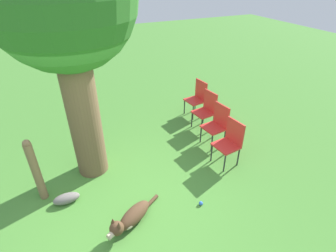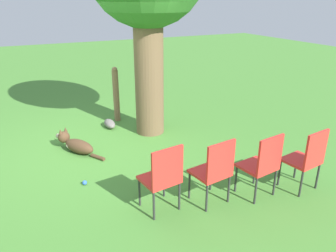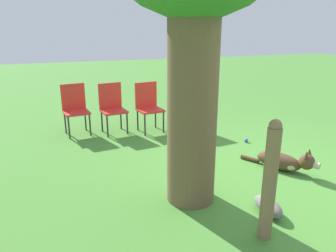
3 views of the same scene
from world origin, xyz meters
name	(u,v)px [view 1 (image 1 of 3)]	position (x,y,z in m)	size (l,w,h in m)	color
ground_plane	(122,202)	(0.00, 0.00, 0.00)	(30.00, 30.00, 0.00)	#478433
oak_tree	(62,6)	(-0.26, 1.07, 2.95)	(2.14, 2.14, 4.15)	brown
dog	(131,218)	(0.02, -0.48, 0.14)	(1.01, 0.67, 0.39)	#513823
fence_post	(36,170)	(-1.18, 0.67, 0.60)	(0.13, 0.13, 1.20)	#846647
red_chair_0	(230,140)	(2.27, 0.18, 0.52)	(0.48, 0.49, 0.93)	red
red_chair_1	(217,123)	(2.40, 0.84, 0.52)	(0.48, 0.49, 0.93)	red
red_chair_2	(206,108)	(2.54, 1.51, 0.52)	(0.48, 0.49, 0.93)	red
red_chair_3	(198,96)	(2.68, 2.18, 0.52)	(0.48, 0.49, 0.93)	red
tennis_ball	(201,203)	(1.20, -0.59, 0.03)	(0.07, 0.07, 0.07)	blue
garden_rock	(66,198)	(-0.84, 0.39, 0.08)	(0.43, 0.20, 0.17)	slate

